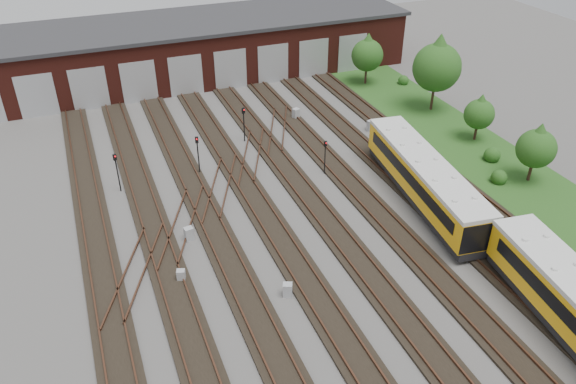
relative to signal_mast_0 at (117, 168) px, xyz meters
name	(u,v)px	position (x,y,z in m)	size (l,w,h in m)	color
ground	(343,285)	(11.51, -16.60, -2.13)	(120.00, 120.00, 0.00)	#4A4845
track_network	(336,279)	(11.34, -16.01, -2.02)	(30.40, 70.00, 0.33)	black
maintenance_shed	(190,48)	(11.50, 23.38, 1.08)	(51.00, 12.50, 6.35)	#4D1A13
grass_verge	(486,159)	(30.51, -6.60, -2.10)	(8.00, 55.00, 0.05)	#224D19
signal_mast_0	(117,168)	(0.00, 0.00, 0.00)	(0.29, 0.28, 3.34)	black
signal_mast_1	(198,150)	(6.55, 0.34, 0.07)	(0.29, 0.28, 3.44)	black
signal_mast_2	(244,120)	(11.88, 4.58, 0.02)	(0.31, 0.30, 3.35)	black
signal_mast_3	(325,153)	(16.27, -3.52, -0.19)	(0.25, 0.24, 3.04)	black
relay_cabinet_0	(181,276)	(2.14, -12.39, -1.70)	(0.52, 0.43, 0.86)	#A3A4A8
relay_cabinet_1	(189,234)	(3.61, -8.32, -1.63)	(0.60, 0.50, 1.00)	#A3A4A8
relay_cabinet_2	(288,290)	(7.91, -16.17, -1.65)	(0.57, 0.48, 0.95)	#A3A4A8
relay_cabinet_3	(296,114)	(18.17, 7.34, -1.59)	(0.65, 0.54, 1.08)	#A3A4A8
relay_cabinet_4	(371,126)	(23.81, 2.23, -1.60)	(0.63, 0.52, 1.04)	#A3A4A8
tree_0	(368,52)	(29.14, 13.13, 1.63)	(3.53, 3.53, 5.85)	#331F17
tree_1	(480,111)	(31.91, -3.07, 0.80)	(2.75, 2.75, 4.56)	#331F17
tree_2	(438,62)	(32.01, 4.22, 3.00)	(4.81, 4.81, 7.97)	#331F17
tree_3	(537,144)	(31.40, -10.74, 1.21)	(3.13, 3.13, 5.19)	#331F17
bush_0	(499,175)	(28.90, -10.10, -1.47)	(1.32, 1.32, 1.32)	#1A4313
bush_1	(493,153)	(30.77, -6.89, -1.41)	(1.43, 1.43, 1.43)	#1A4313
bush_2	(404,79)	(33.11, 11.40, -1.53)	(1.20, 1.20, 1.20)	#1A4313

